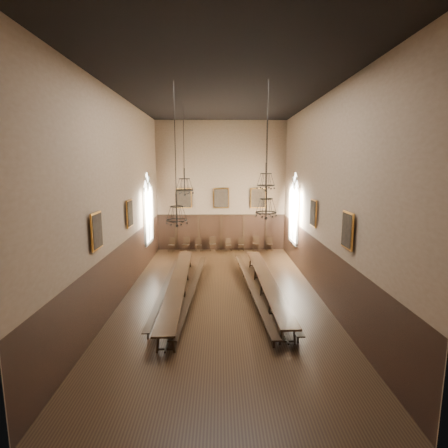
{
  "coord_description": "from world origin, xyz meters",
  "views": [
    {
      "loc": [
        -0.1,
        -15.47,
        5.93
      ],
      "look_at": [
        0.11,
        1.5,
        3.1
      ],
      "focal_mm": 28.0,
      "sensor_mm": 36.0,
      "label": 1
    }
  ],
  "objects_px": {
    "bench_left_outer": "(166,289)",
    "chandelier_back_right": "(266,180)",
    "chair_4": "(229,247)",
    "chandelier_front_right": "(266,203)",
    "table_right": "(266,287)",
    "bench_left_inner": "(193,289)",
    "chandelier_front_left": "(177,211)",
    "chair_5": "(241,247)",
    "chair_6": "(256,246)",
    "chair_2": "(199,247)",
    "chair_1": "(186,247)",
    "table_left": "(179,288)",
    "chair_0": "(172,247)",
    "chair_7": "(269,247)",
    "bench_right_outer": "(275,290)",
    "chair_3": "(213,247)",
    "bench_right_inner": "(251,287)",
    "chandelier_back_left": "(184,185)"
  },
  "relations": [
    {
      "from": "bench_left_outer",
      "to": "chandelier_back_right",
      "type": "xyz_separation_m",
      "value": [
        4.89,
        2.4,
        4.93
      ]
    },
    {
      "from": "chair_4",
      "to": "chandelier_front_right",
      "type": "xyz_separation_m",
      "value": [
        1.14,
        -10.85,
        4.26
      ]
    },
    {
      "from": "table_right",
      "to": "bench_left_inner",
      "type": "xyz_separation_m",
      "value": [
        -3.4,
        0.03,
        -0.1
      ]
    },
    {
      "from": "chandelier_back_right",
      "to": "chandelier_front_left",
      "type": "bearing_deg",
      "value": -131.39
    },
    {
      "from": "chair_5",
      "to": "chair_6",
      "type": "distance_m",
      "value": 1.06
    },
    {
      "from": "bench_left_inner",
      "to": "chair_6",
      "type": "bearing_deg",
      "value": 66.15
    },
    {
      "from": "chair_2",
      "to": "chandelier_back_right",
      "type": "height_order",
      "value": "chandelier_back_right"
    },
    {
      "from": "chair_4",
      "to": "chair_6",
      "type": "relative_size",
      "value": 0.85
    },
    {
      "from": "bench_left_outer",
      "to": "chair_1",
      "type": "height_order",
      "value": "chair_1"
    },
    {
      "from": "chair_4",
      "to": "chandelier_back_right",
      "type": "height_order",
      "value": "chandelier_back_right"
    },
    {
      "from": "table_left",
      "to": "chair_4",
      "type": "height_order",
      "value": "chair_4"
    },
    {
      "from": "bench_left_inner",
      "to": "chandelier_front_right",
      "type": "xyz_separation_m",
      "value": [
        3.02,
        -2.27,
        4.23
      ]
    },
    {
      "from": "bench_left_inner",
      "to": "chair_0",
      "type": "height_order",
      "value": "chair_0"
    },
    {
      "from": "chair_6",
      "to": "chair_7",
      "type": "xyz_separation_m",
      "value": [
        0.95,
        -0.0,
        -0.03
      ]
    },
    {
      "from": "chair_4",
      "to": "table_right",
      "type": "bearing_deg",
      "value": -90.15
    },
    {
      "from": "chair_0",
      "to": "chair_6",
      "type": "xyz_separation_m",
      "value": [
        5.96,
        0.14,
        0.03
      ]
    },
    {
      "from": "bench_right_outer",
      "to": "chair_4",
      "type": "bearing_deg",
      "value": 102.6
    },
    {
      "from": "chair_3",
      "to": "table_right",
      "type": "bearing_deg",
      "value": -81.88
    },
    {
      "from": "chair_4",
      "to": "chair_5",
      "type": "bearing_deg",
      "value": -6.15
    },
    {
      "from": "bench_right_inner",
      "to": "chair_6",
      "type": "relative_size",
      "value": 10.48
    },
    {
      "from": "chair_3",
      "to": "bench_right_inner",
      "type": "bearing_deg",
      "value": -85.86
    },
    {
      "from": "table_left",
      "to": "chair_1",
      "type": "height_order",
      "value": "chair_1"
    },
    {
      "from": "bench_left_outer",
      "to": "chair_1",
      "type": "xyz_separation_m",
      "value": [
        0.13,
        8.41,
        0.03
      ]
    },
    {
      "from": "bench_right_inner",
      "to": "chandelier_front_left",
      "type": "distance_m",
      "value": 5.48
    },
    {
      "from": "chair_0",
      "to": "chandelier_front_right",
      "type": "height_order",
      "value": "chandelier_front_right"
    },
    {
      "from": "table_right",
      "to": "chair_4",
      "type": "relative_size",
      "value": 11.47
    },
    {
      "from": "chandelier_front_left",
      "to": "bench_left_inner",
      "type": "bearing_deg",
      "value": 78.62
    },
    {
      "from": "chandelier_front_right",
      "to": "table_left",
      "type": "bearing_deg",
      "value": 150.61
    },
    {
      "from": "chandelier_back_left",
      "to": "chair_7",
      "type": "bearing_deg",
      "value": 50.6
    },
    {
      "from": "chair_4",
      "to": "chair_1",
      "type": "bearing_deg",
      "value": 170.28
    },
    {
      "from": "chandelier_front_left",
      "to": "chair_2",
      "type": "bearing_deg",
      "value": 89.1
    },
    {
      "from": "chair_2",
      "to": "chandelier_back_left",
      "type": "bearing_deg",
      "value": -90.57
    },
    {
      "from": "bench_right_inner",
      "to": "chair_7",
      "type": "distance_m",
      "value": 8.7
    },
    {
      "from": "chair_1",
      "to": "chandelier_front_left",
      "type": "height_order",
      "value": "chandelier_front_left"
    },
    {
      "from": "chair_4",
      "to": "chandelier_front_left",
      "type": "bearing_deg",
      "value": -112.37
    },
    {
      "from": "bench_left_inner",
      "to": "chair_5",
      "type": "bearing_deg",
      "value": 72.21
    },
    {
      "from": "bench_right_inner",
      "to": "bench_left_outer",
      "type": "bearing_deg",
      "value": -179.15
    },
    {
      "from": "table_right",
      "to": "chair_4",
      "type": "distance_m",
      "value": 8.74
    },
    {
      "from": "bench_right_inner",
      "to": "table_right",
      "type": "bearing_deg",
      "value": -18.23
    },
    {
      "from": "bench_right_inner",
      "to": "chair_6",
      "type": "distance_m",
      "value": 8.53
    },
    {
      "from": "table_left",
      "to": "chair_4",
      "type": "xyz_separation_m",
      "value": [
        2.51,
        8.79,
        -0.15
      ]
    },
    {
      "from": "chandelier_front_right",
      "to": "chair_1",
      "type": "bearing_deg",
      "value": 111.01
    },
    {
      "from": "chandelier_front_left",
      "to": "bench_right_inner",
      "type": "bearing_deg",
      "value": 35.64
    },
    {
      "from": "bench_right_inner",
      "to": "chair_3",
      "type": "relative_size",
      "value": 10.87
    },
    {
      "from": "bench_right_inner",
      "to": "chandelier_front_right",
      "type": "relative_size",
      "value": 2.17
    },
    {
      "from": "chair_6",
      "to": "chair_7",
      "type": "relative_size",
      "value": 1.1
    },
    {
      "from": "table_left",
      "to": "table_right",
      "type": "distance_m",
      "value": 4.04
    },
    {
      "from": "chair_2",
      "to": "bench_right_inner",
      "type": "bearing_deg",
      "value": -68.72
    },
    {
      "from": "bench_left_inner",
      "to": "bench_right_inner",
      "type": "height_order",
      "value": "bench_right_inner"
    },
    {
      "from": "chair_1",
      "to": "chair_3",
      "type": "distance_m",
      "value": 1.92
    }
  ]
}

